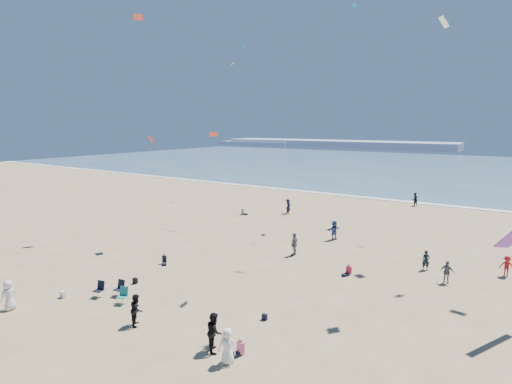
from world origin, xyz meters
The scene contains 12 objects.
ground centered at (0.00, 0.00, 0.00)m, with size 220.00×220.00×0.00m, color tan.
ocean centered at (0.00, 95.00, 0.03)m, with size 220.00×100.00×0.06m, color #476B84.
surf_line centered at (0.00, 45.00, 0.04)m, with size 220.00×1.20×0.08m, color white.
headland_far centered at (-60.00, 170.00, 1.60)m, with size 110.00×20.00×3.20m, color #7A8EA8.
headland_near centered at (-100.00, 165.00, 1.00)m, with size 40.00×14.00×2.00m, color #7A8EA8.
standing_flyers centered at (3.34, 15.35, 0.87)m, with size 25.45×45.28×1.90m.
seated_group centered at (-1.28, 9.19, 0.42)m, with size 18.35×31.97×0.84m.
chair_cluster centered at (-4.90, 2.56, 0.50)m, with size 2.74×1.48×1.00m.
white_tote centered at (-7.67, 0.97, 0.20)m, with size 0.35×0.20×0.40m, color silver.
black_backpack centered at (-5.73, 4.93, 0.19)m, with size 0.30×0.22×0.38m, color black.
navy_bag centered at (4.25, 5.44, 0.17)m, with size 0.28×0.18×0.34m, color black.
kites_aloft centered at (8.68, 13.73, 14.81)m, with size 38.30×44.44×30.13m.
Camera 1 is at (15.09, -11.82, 10.53)m, focal length 28.00 mm.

